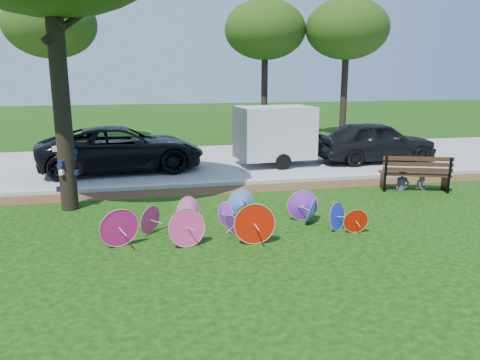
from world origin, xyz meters
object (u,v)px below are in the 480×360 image
Objects in this scene: parasol_pile at (234,217)px; cargo_trailer at (275,132)px; park_bench at (414,173)px; person_right at (423,173)px; person_left at (403,170)px; dark_pickup at (375,141)px; black_van at (122,149)px.

parasol_pile is 8.08m from cargo_trailer.
person_right is (0.35, 0.05, -0.05)m from park_bench.
cargo_trailer reaches higher than parasol_pile.
park_bench is 0.36m from person_right.
cargo_trailer is 5.45m from person_left.
dark_pickup is (7.28, 7.30, 0.45)m from parasol_pile.
dark_pickup reaches higher than person_right.
park_bench is at bearing -7.78° from person_left.
park_bench is at bearing 164.60° from dark_pickup.
black_van is 2.83× the size of park_bench.
black_van is at bearing 133.54° from person_right.
dark_pickup reaches higher than parasol_pile.
black_van is at bearing 86.17° from dark_pickup.
black_van is 2.09× the size of cargo_trailer.
person_left is (2.81, -4.62, -0.66)m from cargo_trailer.
park_bench is (6.23, 2.74, 0.17)m from parasol_pile.
parasol_pile is 1.00× the size of black_van.
cargo_trailer is at bearing 86.03° from dark_pickup.
person_right is (3.51, -4.62, -0.80)m from cargo_trailer.
person_left is (-1.40, -4.51, -0.20)m from dark_pickup.
dark_pickup is at bearing 61.81° from person_right.
parasol_pile is 2.10× the size of cargo_trailer.
cargo_trailer reaches higher than park_bench.
person_left is at bearing -63.81° from cargo_trailer.
parasol_pile is at bearing -165.22° from black_van.
parasol_pile is 2.84× the size of park_bench.
person_left reaches higher than park_bench.
parasol_pile is 5.98× the size of person_right.
person_right is (-0.70, -4.51, -0.33)m from dark_pickup.
person_right is at bearing 0.35° from person_left.
dark_pickup is at bearing 45.08° from parasol_pile.
dark_pickup is at bearing -6.60° from cargo_trailer.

